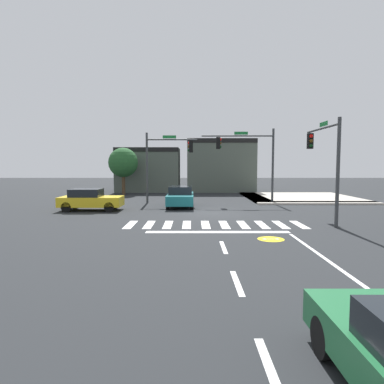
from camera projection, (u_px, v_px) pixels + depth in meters
ground_plane at (209, 213)px, 22.76m from camera, size 120.00×120.00×0.00m
crosswalk_near at (214, 225)px, 18.27m from camera, size 9.41×2.47×0.01m
lane_markings at (268, 274)px, 10.06m from camera, size 6.80×24.25×0.01m
bike_detector_marking at (269, 239)px, 14.74m from camera, size 1.14×1.14×0.01m
curb_corner_northeast at (294, 198)px, 32.17m from camera, size 10.00×10.60×0.15m
storefront_row at (187, 167)px, 41.21m from camera, size 16.09×5.76×6.11m
traffic_signal_northwest at (165, 156)px, 28.33m from camera, size 4.22×0.32×5.79m
traffic_signal_southeast at (323, 152)px, 18.99m from camera, size 0.32×4.73×5.54m
traffic_signal_northeast at (247, 152)px, 28.00m from camera, size 5.90×0.32×6.08m
car_yellow at (89, 200)px, 23.82m from camera, size 4.22×1.94×1.51m
car_teal at (179, 197)px, 25.96m from camera, size 1.94×4.58×1.55m
roadside_tree at (122, 163)px, 36.41m from camera, size 3.11×3.11×4.96m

